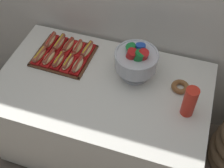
% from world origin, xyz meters
% --- Properties ---
extents(ground_plane, '(10.00, 10.00, 0.00)m').
position_xyz_m(ground_plane, '(0.00, 0.00, 0.00)').
color(ground_plane, '#7A6B5B').
extents(buffet_table, '(1.45, 0.88, 0.74)m').
position_xyz_m(buffet_table, '(0.00, 0.00, 0.39)').
color(buffet_table, white).
rests_on(buffet_table, ground_plane).
extents(serving_tray, '(0.41, 0.37, 0.01)m').
position_xyz_m(serving_tray, '(-0.36, 0.17, 0.75)').
color(serving_tray, '#56331E').
rests_on(serving_tray, buffet_table).
extents(hot_dog_0, '(0.07, 0.17, 0.06)m').
position_xyz_m(hot_dog_0, '(-0.51, 0.10, 0.78)').
color(hot_dog_0, red).
rests_on(hot_dog_0, serving_tray).
extents(hot_dog_1, '(0.08, 0.17, 0.06)m').
position_xyz_m(hot_dog_1, '(-0.43, 0.09, 0.78)').
color(hot_dog_1, red).
rests_on(hot_dog_1, serving_tray).
extents(hot_dog_2, '(0.07, 0.16, 0.06)m').
position_xyz_m(hot_dog_2, '(-0.36, 0.09, 0.77)').
color(hot_dog_2, '#B21414').
rests_on(hot_dog_2, serving_tray).
extents(hot_dog_3, '(0.07, 0.17, 0.06)m').
position_xyz_m(hot_dog_3, '(-0.28, 0.09, 0.78)').
color(hot_dog_3, red).
rests_on(hot_dog_3, serving_tray).
extents(hot_dog_4, '(0.07, 0.16, 0.06)m').
position_xyz_m(hot_dog_4, '(-0.21, 0.09, 0.78)').
color(hot_dog_4, '#B21414').
rests_on(hot_dog_4, serving_tray).
extents(hot_dog_5, '(0.07, 0.18, 0.06)m').
position_xyz_m(hot_dog_5, '(-0.50, 0.26, 0.78)').
color(hot_dog_5, '#B21414').
rests_on(hot_dog_5, serving_tray).
extents(hot_dog_6, '(0.06, 0.18, 0.06)m').
position_xyz_m(hot_dog_6, '(-0.43, 0.26, 0.78)').
color(hot_dog_6, '#B21414').
rests_on(hot_dog_6, serving_tray).
extents(hot_dog_7, '(0.08, 0.17, 0.06)m').
position_xyz_m(hot_dog_7, '(-0.35, 0.26, 0.77)').
color(hot_dog_7, red).
rests_on(hot_dog_7, serving_tray).
extents(hot_dog_8, '(0.07, 0.16, 0.06)m').
position_xyz_m(hot_dog_8, '(-0.28, 0.25, 0.78)').
color(hot_dog_8, red).
rests_on(hot_dog_8, serving_tray).
extents(hot_dog_9, '(0.08, 0.18, 0.06)m').
position_xyz_m(hot_dog_9, '(-0.20, 0.25, 0.78)').
color(hot_dog_9, '#B21414').
rests_on(hot_dog_9, serving_tray).
extents(punch_bowl, '(0.29, 0.29, 0.26)m').
position_xyz_m(punch_bowl, '(0.19, 0.15, 0.89)').
color(punch_bowl, silver).
rests_on(punch_bowl, buffet_table).
extents(cup_stack, '(0.08, 0.08, 0.22)m').
position_xyz_m(cup_stack, '(0.57, -0.05, 0.85)').
color(cup_stack, red).
rests_on(cup_stack, buffet_table).
extents(donut, '(0.12, 0.12, 0.03)m').
position_xyz_m(donut, '(0.50, 0.13, 0.76)').
color(donut, brown).
rests_on(donut, buffet_table).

